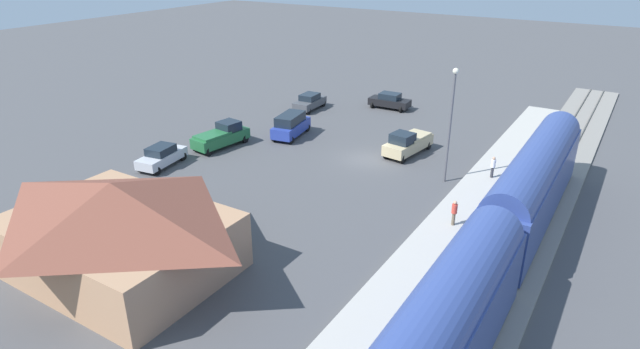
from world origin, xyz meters
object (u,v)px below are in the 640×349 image
sedan_silver (162,156)px  sedan_charcoal (310,102)px  pedestrian_on_platform (493,166)px  pedestrian_waiting_far (454,211)px  passenger_train (496,242)px  station_building (117,226)px  pickup_tan (408,143)px  suv_blue (291,125)px  sedan_black (390,101)px  light_pole_near_platform (451,114)px  pickup_green (222,136)px

sedan_silver → sedan_charcoal: bearing=-94.2°
pedestrian_on_platform → pedestrian_waiting_far: (0.03, 8.86, 0.00)m
sedan_charcoal → passenger_train: bearing=138.9°
station_building → pickup_tan: 25.83m
station_building → sedan_silver: 15.33m
passenger_train → suv_blue: passenger_train is taller
pedestrian_on_platform → pickup_tan: size_ratio=0.30×
pickup_tan → sedan_black: size_ratio=1.24×
sedan_black → sedan_charcoal: bearing=33.9°
light_pole_near_platform → pedestrian_waiting_far: bearing=113.5°
sedan_black → light_pole_near_platform: size_ratio=0.52×
sedan_charcoal → pedestrian_on_platform: bearing=158.6°
pedestrian_waiting_far → suv_blue: 21.08m
sedan_silver → pedestrian_waiting_far: bearing=-174.1°
pickup_green → pedestrian_on_platform: bearing=-167.0°
passenger_train → sedan_charcoal: size_ratio=7.85×
station_building → light_pole_near_platform: light_pole_near_platform is taller
suv_blue → station_building: bearing=101.6°
pedestrian_on_platform → sedan_silver: 26.42m
pickup_tan → sedan_black: 13.89m
sedan_charcoal → pickup_tan: size_ratio=0.82×
pedestrian_on_platform → pickup_green: (22.74, 5.26, -0.25)m
sedan_charcoal → pickup_tan: (-14.60, 6.92, 0.15)m
pickup_tan → suv_blue: size_ratio=1.09×
pedestrian_on_platform → suv_blue: suv_blue is taller
station_building → pickup_tan: (-6.42, -24.96, -1.75)m
station_building → sedan_black: bearing=-88.7°
sedan_charcoal → suv_blue: bearing=111.7°
suv_blue → sedan_black: (-3.99, -13.44, -0.27)m
sedan_charcoal → pickup_green: (0.34, 14.03, 0.15)m
sedan_black → light_pole_near_platform: (-12.01, 15.70, 4.56)m
sedan_silver → station_building: bearing=129.3°
station_building → sedan_charcoal: station_building is taller
pedestrian_on_platform → pickup_tan: (7.81, -1.85, -0.25)m
pickup_green → sedan_silver: 6.18m
light_pole_near_platform → passenger_train: bearing=119.3°
sedan_charcoal → light_pole_near_platform: light_pole_near_platform is taller
passenger_train → pickup_green: (26.51, -8.82, -1.83)m
suv_blue → light_pole_near_platform: 16.72m
passenger_train → pedestrian_on_platform: size_ratio=21.08×
pedestrian_waiting_far → sedan_silver: 23.96m
suv_blue → sedan_black: size_ratio=1.13×
pedestrian_waiting_far → pickup_tan: size_ratio=0.30×
pedestrian_on_platform → suv_blue: (19.03, -0.27, -0.13)m
pedestrian_waiting_far → pickup_green: bearing=-9.0°
passenger_train → sedan_charcoal: bearing=-41.1°
sedan_charcoal → pedestrian_waiting_far: bearing=141.7°
passenger_train → pedestrian_waiting_far: 6.65m
sedan_black → pedestrian_waiting_far: bearing=123.6°
station_building → light_pole_near_platform: bearing=-117.9°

